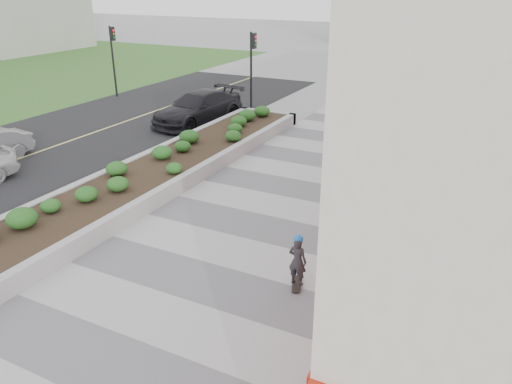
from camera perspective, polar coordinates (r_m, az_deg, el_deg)
ground at (r=10.86m, az=-9.14°, el=-15.39°), size 160.00×160.00×0.00m
walkway at (r=12.93m, az=-1.37°, el=-8.13°), size 8.00×36.00×0.01m
planter at (r=18.54m, az=-10.60°, el=2.87°), size 3.00×18.00×0.90m
street at (r=23.05m, az=-23.60°, el=4.22°), size 10.00×40.00×0.00m
traffic_signal_near at (r=27.54m, az=-0.43°, el=14.86°), size 0.33×0.28×4.20m
traffic_signal_far at (r=32.39m, az=-16.03°, el=15.24°), size 0.33×0.28×4.20m
manhole_cover at (r=12.73m, az=0.63°, el=-8.67°), size 0.44×0.44×0.01m
skateboarder at (r=11.72m, az=4.77°, el=-7.82°), size 0.46×0.75×1.37m
car_dark at (r=25.57m, az=-6.64°, el=9.53°), size 3.04×5.63×1.55m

